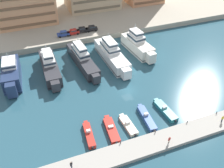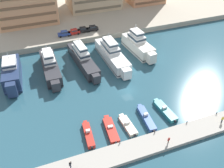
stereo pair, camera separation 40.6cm
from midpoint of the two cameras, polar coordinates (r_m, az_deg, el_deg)
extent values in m
plane|color=#285160|center=(64.34, 3.45, -1.33)|extent=(400.00, 400.00, 0.00)
cube|color=#ADA38E|center=(116.72, -9.59, 17.54)|extent=(180.00, 70.00, 1.90)
cube|color=#A8A399|center=(53.04, 11.45, -12.47)|extent=(120.00, 4.71, 0.80)
cube|color=navy|center=(71.44, -22.11, 2.18)|extent=(5.05, 12.83, 4.28)
cube|color=navy|center=(65.44, -22.15, -1.27)|extent=(2.50, 2.30, 3.64)
cube|color=#334C7F|center=(72.20, -21.86, 1.29)|extent=(5.10, 12.96, 0.24)
cube|color=white|center=(70.75, -22.65, 4.48)|extent=(3.67, 5.48, 1.41)
cube|color=#233342|center=(70.68, -22.67, 4.57)|extent=(3.72, 5.54, 0.51)
cylinder|color=silver|center=(70.64, -22.95, 5.89)|extent=(0.16, 0.16, 1.80)
cube|color=navy|center=(77.63, -21.94, 4.37)|extent=(3.72, 1.11, 0.20)
cube|color=#333338|center=(71.92, -14.14, 3.68)|extent=(4.26, 16.14, 3.01)
cube|color=#333338|center=(64.56, -12.93, -0.43)|extent=(2.25, 2.05, 2.56)
cube|color=black|center=(72.46, -14.03, 3.04)|extent=(4.30, 16.30, 0.24)
cube|color=white|center=(71.77, -14.56, 5.65)|extent=(3.25, 6.80, 1.42)
cube|color=#233342|center=(71.70, -14.58, 5.74)|extent=(3.29, 6.87, 0.51)
cube|color=white|center=(71.08, -14.73, 6.57)|extent=(2.53, 5.30, 1.29)
cube|color=#233342|center=(71.02, -14.75, 6.66)|extent=(2.56, 5.35, 0.47)
cylinder|color=silver|center=(71.21, -15.05, 8.02)|extent=(0.16, 0.16, 1.80)
cube|color=#333338|center=(79.51, -15.02, 6.48)|extent=(3.45, 0.94, 0.20)
cube|color=#333338|center=(73.43, -6.92, 5.35)|extent=(5.29, 18.41, 2.88)
cube|color=#333338|center=(65.68, -3.89, 1.26)|extent=(2.18, 2.01, 2.44)
cube|color=black|center=(73.93, -6.87, 4.74)|extent=(5.34, 18.59, 0.24)
cube|color=white|center=(73.36, -7.43, 7.36)|extent=(3.54, 7.85, 1.67)
cube|color=#233342|center=(73.28, -7.44, 7.47)|extent=(3.58, 7.93, 0.60)
cube|color=white|center=(72.61, -7.53, 8.39)|extent=(2.76, 6.12, 1.36)
cube|color=#233342|center=(72.54, -7.54, 8.48)|extent=(2.79, 6.18, 0.49)
cylinder|color=silver|center=(72.82, -7.94, 9.86)|extent=(0.16, 0.16, 1.80)
cube|color=#333338|center=(81.61, -9.26, 8.17)|extent=(3.19, 1.18, 0.20)
cube|color=white|center=(74.65, -0.26, 6.44)|extent=(5.14, 17.92, 3.31)
cube|color=white|center=(67.14, 3.05, 2.45)|extent=(2.51, 2.30, 2.81)
cube|color=black|center=(75.22, -0.26, 5.74)|extent=(5.19, 18.10, 0.24)
cube|color=white|center=(74.48, -0.68, 8.52)|extent=(3.74, 7.59, 1.54)
cube|color=#233342|center=(74.40, -0.68, 8.62)|extent=(3.79, 7.67, 0.55)
cube|color=white|center=(73.78, -0.68, 9.50)|extent=(2.92, 5.92, 1.36)
cube|color=#233342|center=(73.71, -0.69, 9.60)|extent=(2.96, 5.98, 0.49)
cylinder|color=silver|center=(73.96, -1.04, 10.96)|extent=(0.16, 0.16, 1.80)
cube|color=white|center=(82.53, -2.84, 9.09)|extent=(3.78, 1.06, 0.20)
cube|color=silver|center=(79.75, 5.62, 8.60)|extent=(5.70, 13.85, 3.65)
cube|color=silver|center=(74.23, 8.72, 6.00)|extent=(2.62, 2.42, 3.10)
cube|color=black|center=(80.33, 5.57, 7.86)|extent=(5.76, 13.99, 0.24)
cube|color=white|center=(79.23, 5.36, 10.62)|extent=(3.97, 5.97, 1.72)
cube|color=#233342|center=(79.15, 5.37, 10.73)|extent=(4.01, 6.04, 0.62)
cube|color=white|center=(78.55, 5.42, 11.61)|extent=(3.09, 4.66, 1.35)
cube|color=#233342|center=(78.49, 5.43, 11.70)|extent=(3.13, 4.71, 0.49)
cylinder|color=silver|center=(78.52, 5.17, 12.89)|extent=(0.16, 0.16, 1.80)
cube|color=silver|center=(85.53, 3.06, 10.25)|extent=(3.80, 1.27, 0.20)
cube|color=red|center=(53.02, -5.47, -11.57)|extent=(2.08, 6.68, 0.94)
cube|color=red|center=(55.41, -6.24, -8.84)|extent=(0.90, 0.76, 0.80)
cube|color=silver|center=(52.76, -5.63, -10.64)|extent=(0.89, 0.67, 0.59)
cube|color=#283847|center=(52.88, -5.70, -10.36)|extent=(0.77, 0.14, 0.36)
cube|color=black|center=(50.73, -4.65, -14.34)|extent=(0.38, 0.31, 0.60)
cube|color=red|center=(53.72, -0.31, -10.52)|extent=(2.53, 7.02, 0.88)
cube|color=red|center=(56.24, -1.40, -7.71)|extent=(1.16, 0.97, 0.74)
cube|color=silver|center=(53.59, -0.47, -9.69)|extent=(1.13, 0.69, 0.36)
cube|color=#283847|center=(53.73, -0.55, -9.44)|extent=(0.99, 0.16, 0.22)
cube|color=black|center=(51.36, 0.84, -13.32)|extent=(0.38, 0.31, 0.60)
cube|color=beige|center=(54.83, 3.59, -9.46)|extent=(2.25, 5.83, 0.70)
cube|color=beige|center=(56.80, 2.06, -7.29)|extent=(1.09, 0.91, 0.60)
cube|color=silver|center=(54.66, 3.40, -8.74)|extent=(1.07, 0.67, 0.48)
cube|color=#283847|center=(54.77, 3.27, -8.49)|extent=(0.94, 0.14, 0.29)
cube|color=black|center=(52.99, 5.14, -11.52)|extent=(0.38, 0.30, 0.60)
cube|color=#33569E|center=(56.50, 7.78, -7.79)|extent=(2.16, 7.63, 1.01)
cube|color=#33569E|center=(59.14, 6.21, -5.09)|extent=(0.96, 0.81, 0.86)
cube|color=silver|center=(56.31, 7.62, -6.84)|extent=(0.95, 0.66, 0.55)
cube|color=#283847|center=(56.43, 7.51, -6.59)|extent=(0.83, 0.14, 0.33)
cube|color=black|center=(54.03, 9.47, -10.51)|extent=(0.38, 0.30, 0.60)
cube|color=teal|center=(59.01, 11.98, -6.01)|extent=(2.56, 7.12, 0.95)
cube|color=teal|center=(61.21, 9.89, -3.78)|extent=(1.16, 0.98, 0.81)
cube|color=silver|center=(58.81, 11.78, -5.19)|extent=(1.13, 0.69, 0.50)
cube|color=#283847|center=(58.91, 11.63, -4.97)|extent=(0.99, 0.16, 0.30)
cube|color=black|center=(57.00, 14.14, -8.16)|extent=(0.38, 0.31, 0.60)
cube|color=#28428E|center=(86.46, -11.20, 11.10)|extent=(4.14, 1.79, 0.80)
cube|color=#28428E|center=(86.16, -11.16, 11.56)|extent=(2.14, 1.61, 0.68)
cube|color=#1E2833|center=(86.16, -11.16, 11.56)|extent=(2.09, 1.62, 0.37)
cylinder|color=black|center=(85.74, -11.96, 10.46)|extent=(0.64, 0.23, 0.64)
cylinder|color=black|center=(87.25, -12.16, 10.93)|extent=(0.64, 0.23, 0.64)
cylinder|color=black|center=(86.05, -10.17, 10.79)|extent=(0.64, 0.23, 0.64)
cylinder|color=black|center=(87.56, -10.40, 11.26)|extent=(0.64, 0.23, 0.64)
cube|color=red|center=(87.07, -9.04, 11.55)|extent=(4.15, 1.83, 0.80)
cube|color=red|center=(86.78, -9.00, 12.01)|extent=(2.15, 1.63, 0.68)
cube|color=#1E2833|center=(86.78, -9.00, 12.01)|extent=(2.11, 1.64, 0.37)
cylinder|color=black|center=(86.24, -9.74, 10.91)|extent=(0.65, 0.24, 0.64)
cylinder|color=black|center=(87.74, -10.03, 11.36)|extent=(0.65, 0.24, 0.64)
cylinder|color=black|center=(86.79, -7.99, 11.27)|extent=(0.65, 0.24, 0.64)
cylinder|color=black|center=(88.27, -8.31, 11.72)|extent=(0.65, 0.24, 0.64)
cube|color=black|center=(88.10, -7.06, 12.06)|extent=(4.15, 1.83, 0.80)
cube|color=black|center=(87.81, -7.00, 12.51)|extent=(2.15, 1.62, 0.68)
cube|color=#1E2833|center=(87.81, -7.00, 12.51)|extent=(2.11, 1.64, 0.37)
cylinder|color=black|center=(87.29, -7.78, 11.45)|extent=(0.65, 0.24, 0.64)
cylinder|color=black|center=(88.80, -8.04, 11.91)|extent=(0.65, 0.24, 0.64)
cylinder|color=black|center=(87.78, -6.04, 11.75)|extent=(0.65, 0.24, 0.64)
cylinder|color=black|center=(89.28, -6.31, 12.20)|extent=(0.65, 0.24, 0.64)
cube|color=black|center=(88.86, -4.85, 12.45)|extent=(4.16, 1.86, 0.80)
cube|color=black|center=(88.57, -4.78, 12.90)|extent=(2.16, 1.64, 0.68)
cube|color=#1E2833|center=(88.57, -4.78, 12.90)|extent=(2.12, 1.65, 0.37)
cylinder|color=black|center=(88.01, -5.56, 11.86)|extent=(0.65, 0.24, 0.64)
cylinder|color=black|center=(89.50, -5.84, 12.30)|extent=(0.65, 0.24, 0.64)
cylinder|color=black|center=(88.58, -3.83, 12.13)|extent=(0.65, 0.24, 0.64)
cylinder|color=black|center=(90.07, -4.13, 12.57)|extent=(0.65, 0.24, 0.64)
cube|color=brown|center=(93.91, -18.52, 12.66)|extent=(19.12, 0.24, 0.90)
cube|color=brown|center=(92.70, -18.92, 14.43)|extent=(19.12, 0.24, 0.90)
cube|color=brown|center=(91.59, -19.33, 16.23)|extent=(19.12, 0.24, 0.90)
cube|color=#6D5F4B|center=(103.01, -3.41, 16.78)|extent=(18.97, 0.24, 0.90)
cube|color=#6D5F4B|center=(101.84, -3.48, 18.56)|extent=(18.97, 0.24, 0.90)
cube|color=brown|center=(111.12, 8.47, 18.04)|extent=(13.91, 0.24, 0.90)
cylinder|color=#7A6B56|center=(52.02, 12.61, -12.67)|extent=(0.13, 0.13, 0.78)
cylinder|color=#7A6B56|center=(52.10, 12.74, -12.59)|extent=(0.13, 0.13, 0.78)
cube|color=red|center=(51.54, 12.78, -12.14)|extent=(0.47, 0.30, 0.60)
cylinder|color=red|center=(51.44, 12.55, -12.30)|extent=(0.09, 0.09, 0.60)
cylinder|color=red|center=(51.72, 12.99, -12.04)|extent=(0.09, 0.09, 0.60)
sphere|color=#A87A5B|center=(51.24, 12.84, -11.85)|extent=(0.22, 0.22, 0.22)
cylinder|color=#282D3D|center=(59.51, 23.60, -7.59)|extent=(0.13, 0.13, 0.82)
cylinder|color=#282D3D|center=(59.60, 23.72, -7.55)|extent=(0.13, 0.13, 0.82)
cube|color=yellow|center=(59.08, 23.83, -7.07)|extent=(0.46, 0.24, 0.63)
cylinder|color=yellow|center=(58.95, 23.62, -7.18)|extent=(0.10, 0.10, 0.63)
cylinder|color=yellow|center=(59.27, 24.03, -7.03)|extent=(0.10, 0.10, 0.63)
sphere|color=#A87A5B|center=(58.80, 23.94, -6.77)|extent=(0.23, 0.23, 0.23)
cylinder|color=#282D3D|center=(47.97, -9.54, -18.14)|extent=(0.14, 0.14, 0.84)
cylinder|color=#282D3D|center=(48.04, -9.42, -17.99)|extent=(0.14, 0.14, 0.84)
cube|color=#232328|center=(47.39, -9.57, -17.56)|extent=(0.50, 0.49, 0.65)
cylinder|color=#232328|center=(47.31, -9.77, -17.84)|extent=(0.10, 0.10, 0.65)
cylinder|color=#232328|center=(47.56, -9.37, -17.35)|extent=(0.10, 0.10, 0.65)
sphere|color=tan|center=(47.03, -9.63, -17.25)|extent=(0.23, 0.23, 0.23)
cylinder|color=#2D2D33|center=(50.87, 1.73, -13.23)|extent=(0.18, 0.18, 0.45)
sphere|color=#2D2D33|center=(50.65, 1.74, -13.02)|extent=(0.20, 0.20, 0.20)
cylinder|color=#2D2D33|center=(53.38, 9.65, -10.71)|extent=(0.18, 0.18, 0.45)
sphere|color=#2D2D33|center=(53.17, 9.69, -10.51)|extent=(0.20, 0.20, 0.20)
cylinder|color=#2D2D33|center=(56.86, 16.62, -8.29)|extent=(0.18, 0.18, 0.45)
sphere|color=#2D2D33|center=(56.66, 16.67, -8.09)|extent=(0.20, 0.20, 0.20)
cylinder|color=#2D2D33|center=(61.15, 22.63, -6.09)|extent=(0.18, 0.18, 0.45)
sphere|color=#2D2D33|center=(60.96, 22.69, -5.89)|extent=(0.20, 0.20, 0.20)
camera|label=1|loc=(0.20, -90.19, -0.15)|focal=40.00mm
camera|label=2|loc=(0.20, 89.81, 0.15)|focal=40.00mm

